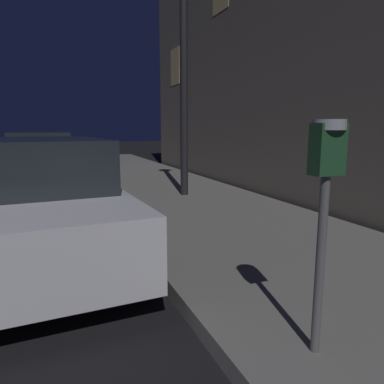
# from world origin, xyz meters

# --- Properties ---
(parking_meter) EXTENTS (0.19, 0.19, 1.45)m
(parking_meter) POSITION_xyz_m (4.54, 0.20, 1.24)
(parking_meter) COLOR #59595B
(parking_meter) RESTS_ON sidewalk
(car_white) EXTENTS (2.17, 4.39, 1.43)m
(car_white) POSITION_xyz_m (2.85, 3.15, 0.71)
(car_white) COLOR silver
(car_white) RESTS_ON ground
(car_green) EXTENTS (2.02, 4.21, 1.43)m
(car_green) POSITION_xyz_m (2.85, 9.76, 0.70)
(car_green) COLOR #19592D
(car_green) RESTS_ON ground
(street_lamp) EXTENTS (0.44, 0.44, 4.89)m
(street_lamp) POSITION_xyz_m (5.70, 5.66, 3.43)
(street_lamp) COLOR black
(street_lamp) RESTS_ON sidewalk
(building_mid) EXTENTS (8.79, 11.14, 8.01)m
(building_mid) POSITION_xyz_m (11.69, 7.02, 4.00)
(building_mid) COLOR #6B6056
(building_mid) RESTS_ON ground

